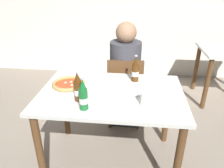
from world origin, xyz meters
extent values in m
plane|color=gray|center=(0.00, 0.00, 0.00)|extent=(8.00, 8.00, 0.00)
cube|color=silver|center=(0.00, 0.00, 0.73)|extent=(1.20, 0.80, 0.03)
cylinder|color=brown|center=(-0.54, -0.34, 0.36)|extent=(0.06, 0.06, 0.72)
cylinder|color=brown|center=(0.54, -0.34, 0.36)|extent=(0.06, 0.06, 0.72)
cylinder|color=brown|center=(-0.54, 0.34, 0.36)|extent=(0.06, 0.06, 0.72)
cylinder|color=brown|center=(0.54, 0.34, 0.36)|extent=(0.06, 0.06, 0.72)
cube|color=brown|center=(0.08, 0.68, 0.43)|extent=(0.42, 0.42, 0.04)
cube|color=brown|center=(0.09, 0.50, 0.65)|extent=(0.38, 0.06, 0.40)
cylinder|color=brown|center=(0.24, 0.86, 0.21)|extent=(0.04, 0.04, 0.41)
cylinder|color=brown|center=(-0.10, 0.84, 0.21)|extent=(0.04, 0.04, 0.41)
cylinder|color=brown|center=(0.26, 0.52, 0.21)|extent=(0.04, 0.04, 0.41)
cylinder|color=brown|center=(-0.08, 0.50, 0.21)|extent=(0.04, 0.04, 0.41)
cube|color=#2D3342|center=(0.08, 0.66, 0.23)|extent=(0.32, 0.28, 0.45)
cylinder|color=#3F3F47|center=(0.08, 0.66, 0.73)|extent=(0.34, 0.34, 0.55)
sphere|color=#9E7556|center=(0.08, 0.66, 1.10)|extent=(0.22, 0.22, 0.22)
cylinder|color=brown|center=(1.13, 1.07, 0.36)|extent=(0.06, 0.06, 0.72)
cylinder|color=brown|center=(1.13, 1.65, 0.36)|extent=(0.06, 0.06, 0.72)
cylinder|color=white|center=(-0.38, 0.06, 0.76)|extent=(0.31, 0.31, 0.01)
cylinder|color=#CC4723|center=(-0.38, 0.06, 0.77)|extent=(0.22, 0.22, 0.01)
torus|color=tan|center=(-0.38, 0.06, 0.78)|extent=(0.29, 0.29, 0.03)
sphere|color=silver|center=(-0.42, 0.09, 0.77)|extent=(0.02, 0.02, 0.02)
sphere|color=silver|center=(-0.35, 0.04, 0.77)|extent=(0.02, 0.02, 0.02)
sphere|color=silver|center=(-0.38, 0.11, 0.77)|extent=(0.02, 0.02, 0.02)
cylinder|color=#512D0F|center=(-0.24, -0.16, 0.83)|extent=(0.06, 0.06, 0.16)
cone|color=#512D0F|center=(-0.24, -0.16, 0.95)|extent=(0.05, 0.05, 0.07)
cylinder|color=#B7B7BC|center=(-0.24, -0.16, 0.99)|extent=(0.03, 0.03, 0.01)
cylinder|color=white|center=(-0.24, -0.16, 0.82)|extent=(0.07, 0.07, 0.04)
cylinder|color=#512D0F|center=(0.19, 0.25, 0.83)|extent=(0.06, 0.06, 0.16)
cone|color=#512D0F|center=(0.19, 0.25, 0.95)|extent=(0.05, 0.05, 0.07)
cylinder|color=#B7B7BC|center=(0.19, 0.25, 0.99)|extent=(0.03, 0.03, 0.01)
cylinder|color=white|center=(0.19, 0.25, 0.82)|extent=(0.07, 0.07, 0.04)
cylinder|color=#196B2D|center=(-0.17, -0.28, 0.83)|extent=(0.06, 0.06, 0.16)
cone|color=#196B2D|center=(-0.17, -0.28, 0.95)|extent=(0.05, 0.05, 0.07)
cylinder|color=#B7B7BC|center=(-0.17, -0.28, 0.99)|extent=(0.03, 0.03, 0.01)
cylinder|color=white|center=(-0.17, -0.28, 0.82)|extent=(0.07, 0.07, 0.04)
cube|color=white|center=(0.22, 0.05, 0.75)|extent=(0.23, 0.23, 0.00)
cube|color=silver|center=(0.24, 0.05, 0.76)|extent=(0.05, 0.19, 0.00)
cube|color=silver|center=(0.20, 0.05, 0.76)|extent=(0.09, 0.16, 0.00)
cylinder|color=white|center=(0.27, -0.16, 0.80)|extent=(0.07, 0.07, 0.09)
camera|label=1|loc=(0.18, -1.58, 1.61)|focal=34.64mm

